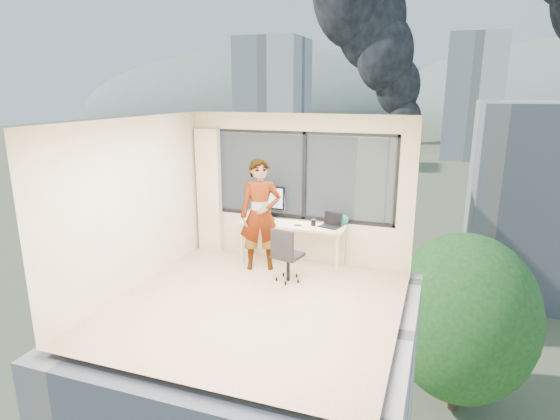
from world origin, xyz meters
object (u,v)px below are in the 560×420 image
at_px(game_console, 255,214).
at_px(laptop, 330,221).
at_px(desk, 293,244).
at_px(monitor, 269,202).
at_px(person, 260,215).
at_px(handbag, 341,219).
at_px(chair, 288,254).

height_order(game_console, laptop, laptop).
bearing_deg(desk, monitor, 165.46).
relative_size(person, handbag, 7.08).
distance_m(person, handbag, 1.37).
distance_m(chair, person, 0.87).
xyz_separation_m(chair, monitor, (-0.65, 0.84, 0.60)).
bearing_deg(laptop, chair, -108.94).
bearing_deg(handbag, game_console, -165.52).
bearing_deg(game_console, monitor, -25.22).
distance_m(desk, chair, 0.74).
relative_size(person, monitor, 3.07).
height_order(desk, game_console, game_console).
height_order(chair, handbag, handbag).
height_order(desk, chair, chair).
xyz_separation_m(desk, handbag, (0.80, 0.17, 0.48)).
relative_size(game_console, handbag, 1.21).
bearing_deg(chair, laptop, 67.18).
bearing_deg(chair, monitor, 139.78).
bearing_deg(chair, desk, 114.43).
relative_size(desk, handbag, 6.74).
relative_size(desk, monitor, 2.93).
distance_m(monitor, handbag, 1.31).
distance_m(desk, handbag, 0.95).
distance_m(desk, person, 0.81).
xyz_separation_m(monitor, laptop, (1.15, -0.13, -0.20)).
bearing_deg(monitor, chair, -49.84).
height_order(desk, laptop, laptop).
distance_m(monitor, game_console, 0.42).
distance_m(person, monitor, 0.49).
height_order(chair, game_console, chair).
bearing_deg(monitor, person, -83.34).
height_order(monitor, laptop, monitor).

